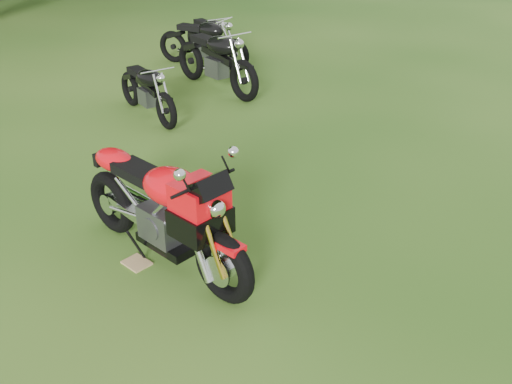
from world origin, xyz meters
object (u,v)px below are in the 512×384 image
Objects in this scene: plywood_board at (137,263)px; vintage_moto_b at (147,88)px; vintage_moto_d at (203,41)px; vintage_moto_c at (209,35)px; vintage_moto_a at (216,58)px; sport_motorcycle at (160,201)px.

vintage_moto_b reaches higher than plywood_board.
vintage_moto_b is at bearing -75.80° from vintage_moto_d.
vintage_moto_c is at bearing 126.24° from plywood_board.
vintage_moto_b is 2.85m from vintage_moto_d.
vintage_moto_a is 1.50m from vintage_moto_d.
vintage_moto_c is at bearing 109.04° from vintage_moto_d.
plywood_board is at bearing -126.87° from sport_motorcycle.
vintage_moto_b is 3.46m from vintage_moto_c.
sport_motorcycle is 0.71m from plywood_board.
sport_motorcycle is at bearing -23.68° from vintage_moto_b.
sport_motorcycle is at bearing -41.58° from vintage_moto_a.
plywood_board is 0.13× the size of vintage_moto_d.
vintage_moto_b is 0.96× the size of vintage_moto_c.
vintage_moto_a is 2.09m from vintage_moto_c.
sport_motorcycle is 5.19m from vintage_moto_a.
vintage_moto_d reaches higher than plywood_board.
vintage_moto_a is 1.25× the size of vintage_moto_b.
vintage_moto_b is at bearing -45.07° from vintage_moto_c.
sport_motorcycle is 8.82× the size of plywood_board.
vintage_moto_c is at bearing 133.83° from sport_motorcycle.
sport_motorcycle reaches higher than vintage_moto_b.
vintage_moto_a is 1.64m from vintage_moto_b.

